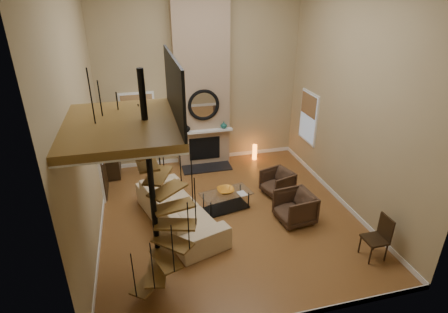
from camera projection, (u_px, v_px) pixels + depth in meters
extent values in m
cube|color=#9C6632|center=(228.00, 215.00, 8.81)|extent=(6.00, 6.50, 0.01)
cube|color=tan|center=(200.00, 75.00, 10.48)|extent=(6.00, 0.02, 5.50)
cube|color=tan|center=(290.00, 178.00, 4.78)|extent=(6.00, 0.02, 5.50)
cube|color=tan|center=(80.00, 119.00, 6.97)|extent=(0.02, 6.50, 5.50)
cube|color=tan|center=(353.00, 98.00, 8.29)|extent=(0.02, 6.50, 5.50)
cube|color=white|center=(203.00, 158.00, 11.62)|extent=(6.00, 0.02, 0.12)
cube|color=white|center=(101.00, 231.00, 8.12)|extent=(0.02, 6.50, 0.12)
cube|color=white|center=(337.00, 197.00, 9.44)|extent=(0.02, 6.50, 0.12)
cube|color=#A18468|center=(202.00, 76.00, 10.32)|extent=(1.60, 0.38, 5.50)
cube|color=black|center=(207.00, 168.00, 11.05)|extent=(1.50, 0.60, 0.04)
cube|color=black|center=(205.00, 148.00, 11.08)|extent=(0.95, 0.02, 0.72)
cube|color=white|center=(205.00, 131.00, 10.75)|extent=(1.70, 0.18, 0.06)
torus|color=black|center=(204.00, 105.00, 10.46)|extent=(0.94, 0.10, 0.94)
cylinder|color=white|center=(204.00, 105.00, 10.47)|extent=(0.80, 0.01, 0.80)
imported|color=black|center=(186.00, 128.00, 10.60)|extent=(0.24, 0.24, 0.25)
imported|color=#185650|center=(224.00, 125.00, 10.86)|extent=(0.20, 0.20, 0.21)
cube|color=white|center=(138.00, 117.00, 10.54)|extent=(1.02, 0.04, 1.52)
cube|color=#8C9EB2|center=(138.00, 118.00, 10.51)|extent=(0.90, 0.01, 1.40)
cube|color=#A07547|center=(138.00, 111.00, 10.41)|extent=(0.90, 0.01, 0.98)
cube|color=white|center=(309.00, 117.00, 10.53)|extent=(0.04, 1.02, 1.52)
cube|color=#8C9EB2|center=(308.00, 118.00, 10.53)|extent=(0.01, 0.90, 1.40)
cube|color=#A07547|center=(309.00, 105.00, 10.36)|extent=(0.01, 0.90, 0.63)
cube|color=white|center=(100.00, 158.00, 9.28)|extent=(0.06, 1.05, 2.16)
cube|color=black|center=(102.00, 159.00, 9.30)|extent=(0.05, 0.90, 2.05)
cube|color=#8C9EB2|center=(101.00, 144.00, 9.12)|extent=(0.01, 0.60, 0.90)
cube|color=brown|center=(122.00, 125.00, 5.40)|extent=(1.70, 2.20, 0.12)
cube|color=white|center=(122.00, 130.00, 5.43)|extent=(1.70, 2.20, 0.03)
cube|color=black|center=(174.00, 87.00, 5.35)|extent=(0.04, 2.20, 0.94)
cylinder|color=black|center=(152.00, 189.00, 5.97)|extent=(0.10, 0.10, 4.02)
cube|color=brown|center=(149.00, 283.00, 6.42)|extent=(0.71, 0.78, 0.04)
cylinder|color=black|center=(134.00, 276.00, 5.92)|extent=(0.02, 0.02, 0.94)
cube|color=brown|center=(157.00, 273.00, 6.28)|extent=(0.46, 0.77, 0.04)
cylinder|color=black|center=(152.00, 266.00, 5.76)|extent=(0.02, 0.02, 0.94)
cube|color=brown|center=(166.00, 259.00, 6.22)|extent=(0.55, 0.79, 0.04)
cylinder|color=black|center=(173.00, 249.00, 5.75)|extent=(0.02, 0.02, 0.94)
cube|color=brown|center=(173.00, 242.00, 6.22)|extent=(0.75, 0.74, 0.04)
cylinder|color=black|center=(188.00, 227.00, 5.86)|extent=(0.02, 0.02, 0.94)
cube|color=brown|center=(176.00, 224.00, 6.26)|extent=(0.79, 0.53, 0.04)
cylinder|color=black|center=(195.00, 202.00, 6.05)|extent=(0.02, 0.02, 0.94)
cube|color=brown|center=(174.00, 207.00, 6.31)|extent=(0.77, 0.48, 0.04)
cylinder|color=black|center=(192.00, 179.00, 6.25)|extent=(0.02, 0.02, 0.94)
cube|color=brown|center=(168.00, 190.00, 6.32)|extent=(0.77, 0.72, 0.04)
cylinder|color=black|center=(180.00, 159.00, 6.38)|extent=(0.02, 0.02, 0.94)
cube|color=brown|center=(158.00, 175.00, 6.26)|extent=(0.58, 0.79, 0.04)
cylinder|color=black|center=(162.00, 143.00, 6.39)|extent=(0.02, 0.02, 0.94)
cube|color=brown|center=(147.00, 163.00, 6.14)|extent=(0.41, 0.75, 0.04)
cylinder|color=black|center=(141.00, 130.00, 6.24)|extent=(0.02, 0.02, 0.94)
cube|color=brown|center=(135.00, 151.00, 5.94)|extent=(0.68, 0.79, 0.04)
cylinder|color=black|center=(119.00, 120.00, 5.95)|extent=(0.02, 0.02, 0.94)
cube|color=brown|center=(126.00, 140.00, 5.69)|extent=(0.80, 0.64, 0.04)
cylinder|color=black|center=(102.00, 110.00, 5.56)|extent=(0.02, 0.02, 0.94)
cube|color=brown|center=(121.00, 129.00, 5.42)|extent=(0.72, 0.34, 0.04)
cylinder|color=black|center=(92.00, 101.00, 5.14)|extent=(0.02, 0.02, 0.94)
cube|color=black|center=(110.00, 146.00, 10.27)|extent=(0.39, 0.82, 1.84)
imported|color=#CAB38C|center=(178.00, 209.00, 8.32)|extent=(1.93, 3.05, 0.83)
imported|color=#412B1E|center=(279.00, 182.00, 9.57)|extent=(0.92, 0.90, 0.67)
imported|color=#412B1E|center=(298.00, 207.00, 8.47)|extent=(0.91, 0.89, 0.75)
cube|color=silver|center=(226.00, 194.00, 8.86)|extent=(1.34, 0.86, 0.02)
cube|color=black|center=(226.00, 208.00, 9.04)|extent=(1.22, 0.74, 0.02)
cylinder|color=black|center=(211.00, 211.00, 8.57)|extent=(0.04, 0.04, 0.45)
cylinder|color=black|center=(248.00, 200.00, 8.98)|extent=(0.04, 0.04, 0.45)
cylinder|color=black|center=(204.00, 202.00, 8.93)|extent=(0.04, 0.04, 0.45)
cylinder|color=black|center=(240.00, 192.00, 9.34)|extent=(0.04, 0.04, 0.45)
imported|color=orange|center=(226.00, 190.00, 8.88)|extent=(0.42, 0.42, 0.10)
imported|color=gray|center=(241.00, 194.00, 8.80)|extent=(0.24, 0.29, 0.03)
cylinder|color=black|center=(161.00, 179.00, 10.39)|extent=(0.37, 0.37, 0.03)
cylinder|color=black|center=(159.00, 155.00, 10.05)|extent=(0.04, 0.04, 1.59)
cylinder|color=#F2E5C6|center=(157.00, 130.00, 9.73)|extent=(0.41, 0.41, 0.33)
cylinder|color=orange|center=(255.00, 152.00, 11.56)|extent=(0.14, 0.14, 0.51)
cube|color=black|center=(375.00, 240.00, 7.24)|extent=(0.43, 0.43, 0.05)
cube|color=black|center=(386.00, 227.00, 7.17)|extent=(0.04, 0.41, 0.50)
cylinder|color=black|center=(370.00, 256.00, 7.14)|extent=(0.04, 0.04, 0.41)
cylinder|color=black|center=(386.00, 253.00, 7.22)|extent=(0.04, 0.04, 0.41)
cylinder|color=black|center=(360.00, 244.00, 7.45)|extent=(0.04, 0.04, 0.41)
cylinder|color=black|center=(375.00, 242.00, 7.53)|extent=(0.04, 0.04, 0.41)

